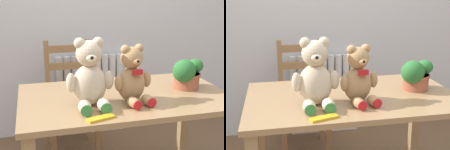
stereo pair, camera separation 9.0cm
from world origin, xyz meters
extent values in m
cylinder|color=white|center=(-0.28, 1.49, 0.37)|extent=(0.06, 0.06, 0.75)
cylinder|color=white|center=(-0.21, 1.49, 0.37)|extent=(0.06, 0.06, 0.75)
cylinder|color=white|center=(-0.14, 1.49, 0.37)|extent=(0.06, 0.06, 0.75)
cylinder|color=white|center=(-0.07, 1.49, 0.37)|extent=(0.06, 0.06, 0.75)
cylinder|color=white|center=(0.01, 1.49, 0.37)|extent=(0.06, 0.06, 0.75)
cylinder|color=white|center=(0.08, 1.49, 0.37)|extent=(0.06, 0.06, 0.75)
cylinder|color=white|center=(0.15, 1.49, 0.37)|extent=(0.06, 0.06, 0.75)
cylinder|color=white|center=(0.22, 1.49, 0.37)|extent=(0.06, 0.06, 0.75)
cylinder|color=white|center=(0.29, 1.49, 0.37)|extent=(0.06, 0.06, 0.75)
cube|color=white|center=(0.01, 1.49, 0.02)|extent=(0.64, 0.10, 0.04)
cube|color=#9E7A51|center=(0.00, 0.37, 0.73)|extent=(1.22, 0.74, 0.03)
cube|color=#9E7A51|center=(-0.56, 0.69, 0.36)|extent=(0.06, 0.06, 0.71)
cube|color=#9E7A51|center=(0.56, 0.69, 0.36)|extent=(0.06, 0.06, 0.71)
cube|color=#997047|center=(-0.22, 1.11, 0.42)|extent=(0.39, 0.42, 0.03)
cube|color=#997047|center=(-0.05, 0.92, 0.20)|extent=(0.04, 0.04, 0.41)
cube|color=#997047|center=(-0.40, 0.92, 0.20)|extent=(0.04, 0.04, 0.41)
cube|color=#997047|center=(-0.05, 1.30, 0.47)|extent=(0.04, 0.04, 0.93)
cube|color=#997047|center=(-0.40, 1.30, 0.47)|extent=(0.04, 0.04, 0.93)
cube|color=#997047|center=(-0.22, 1.30, 0.86)|extent=(0.31, 0.03, 0.06)
cube|color=#997047|center=(-0.22, 1.30, 0.71)|extent=(0.31, 0.03, 0.06)
ellipsoid|color=beige|center=(-0.23, 0.27, 0.85)|extent=(0.18, 0.15, 0.22)
sphere|color=beige|center=(-0.23, 0.27, 1.02)|extent=(0.14, 0.14, 0.14)
sphere|color=beige|center=(-0.18, 0.27, 1.08)|extent=(0.06, 0.06, 0.06)
sphere|color=beige|center=(-0.28, 0.27, 1.08)|extent=(0.06, 0.06, 0.06)
ellipsoid|color=white|center=(-0.23, 0.22, 1.01)|extent=(0.06, 0.05, 0.04)
sphere|color=black|center=(-0.23, 0.19, 1.02)|extent=(0.02, 0.02, 0.02)
ellipsoid|color=beige|center=(-0.13, 0.25, 0.88)|extent=(0.05, 0.05, 0.10)
ellipsoid|color=beige|center=(-0.33, 0.25, 0.88)|extent=(0.05, 0.05, 0.10)
ellipsoid|color=beige|center=(-0.18, 0.15, 0.78)|extent=(0.07, 0.11, 0.07)
cylinder|color=#337F42|center=(-0.18, 0.10, 0.78)|extent=(0.06, 0.01, 0.06)
ellipsoid|color=beige|center=(-0.28, 0.15, 0.78)|extent=(0.07, 0.11, 0.07)
cylinder|color=#337F42|center=(-0.28, 0.10, 0.78)|extent=(0.06, 0.01, 0.06)
ellipsoid|color=tan|center=(0.00, 0.27, 0.84)|extent=(0.18, 0.16, 0.19)
sphere|color=tan|center=(0.00, 0.27, 0.99)|extent=(0.12, 0.12, 0.12)
sphere|color=tan|center=(0.04, 0.28, 1.04)|extent=(0.05, 0.05, 0.05)
sphere|color=tan|center=(-0.04, 0.26, 1.04)|extent=(0.05, 0.05, 0.05)
ellipsoid|color=#E5B279|center=(0.01, 0.22, 0.98)|extent=(0.06, 0.05, 0.04)
sphere|color=black|center=(0.01, 0.20, 0.98)|extent=(0.02, 0.02, 0.02)
ellipsoid|color=tan|center=(0.09, 0.27, 0.86)|extent=(0.05, 0.05, 0.09)
ellipsoid|color=tan|center=(-0.08, 0.24, 0.86)|extent=(0.05, 0.05, 0.09)
ellipsoid|color=tan|center=(0.06, 0.18, 0.77)|extent=(0.07, 0.10, 0.06)
cylinder|color=red|center=(0.07, 0.13, 0.77)|extent=(0.05, 0.02, 0.05)
ellipsoid|color=tan|center=(-0.02, 0.16, 0.77)|extent=(0.07, 0.10, 0.06)
cylinder|color=red|center=(-0.01, 0.12, 0.77)|extent=(0.05, 0.02, 0.05)
cube|color=red|center=(0.01, 0.21, 0.92)|extent=(0.06, 0.03, 0.03)
cylinder|color=#9E5138|center=(0.40, 0.39, 0.79)|extent=(0.15, 0.15, 0.10)
cylinder|color=#9E5138|center=(0.40, 0.39, 0.83)|extent=(0.17, 0.17, 0.02)
ellipsoid|color=#286B2D|center=(0.46, 0.40, 0.88)|extent=(0.10, 0.09, 0.09)
ellipsoid|color=#286B2D|center=(0.39, 0.43, 0.86)|extent=(0.10, 0.09, 0.09)
ellipsoid|color=#286B2D|center=(0.36, 0.35, 0.87)|extent=(0.14, 0.12, 0.14)
cube|color=gold|center=(-0.22, 0.06, 0.75)|extent=(0.15, 0.08, 0.01)
camera|label=1|loc=(-0.52, -1.28, 1.35)|focal=50.00mm
camera|label=2|loc=(-0.43, -1.30, 1.35)|focal=50.00mm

